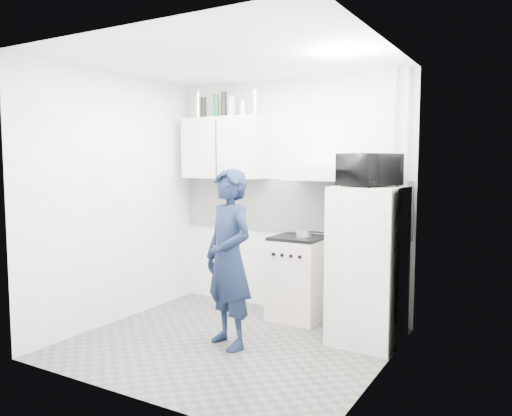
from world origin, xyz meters
The scene contains 24 objects.
floor centered at (0.00, 0.00, 0.00)m, with size 2.80×2.80×0.00m, color #56554D.
ceiling centered at (0.00, 0.00, 2.60)m, with size 2.80×2.80×0.00m, color white.
wall_back centered at (0.00, 1.25, 1.30)m, with size 2.80×2.80×0.00m, color white.
wall_left centered at (-1.40, 0.00, 1.30)m, with size 2.60×2.60×0.00m, color white.
wall_right centered at (1.40, 0.00, 1.30)m, with size 2.60×2.60×0.00m, color white.
person centered at (0.03, -0.05, 0.81)m, with size 0.59×0.39×1.63m, color #121C35.
stove centered at (0.23, 1.00, 0.43)m, with size 0.54×0.54×0.86m, color beige.
fridge centered at (1.10, 0.67, 0.73)m, with size 0.61×0.61×1.46m, color white.
stove_top centered at (0.23, 1.00, 0.88)m, with size 0.52×0.52×0.03m, color black.
saucepan centered at (0.33, 0.93, 0.94)m, with size 0.16×0.16×0.09m, color silver.
microwave centered at (1.10, 0.67, 1.61)m, with size 0.37×0.54×0.30m, color black.
bottle_a centered at (-1.13, 1.07, 2.37)m, with size 0.08×0.08×0.33m, color silver.
bottle_b centered at (-1.05, 1.07, 2.32)m, with size 0.06×0.06×0.25m, color black.
bottle_c centered at (-0.86, 1.07, 2.34)m, with size 0.07×0.07×0.27m, color #144C1E.
bottle_d centered at (-0.76, 1.07, 2.35)m, with size 0.07×0.07×0.29m, color black.
canister_a centered at (-0.65, 1.07, 2.31)m, with size 0.09×0.09×0.23m, color #B2B7BC.
canister_b centered at (-0.51, 1.07, 2.28)m, with size 0.09×0.09×0.16m, color silver.
bottle_e centered at (-0.34, 1.07, 2.34)m, with size 0.07×0.07×0.29m, color silver.
upper_cabinet centered at (-0.75, 1.07, 1.85)m, with size 1.00×0.35×0.70m, color white.
range_hood centered at (0.45, 1.00, 1.57)m, with size 0.60×0.50×0.14m, color beige.
backsplash centered at (0.00, 1.24, 1.20)m, with size 2.74×0.03×0.60m, color white.
pipe_a centered at (1.30, 1.17, 1.30)m, with size 0.05×0.05×2.60m, color beige.
pipe_b centered at (1.18, 1.17, 1.30)m, with size 0.04×0.04×2.60m, color beige.
ceiling_spot_fixture centered at (1.00, 0.20, 2.57)m, with size 0.10×0.10×0.02m, color white.
Camera 1 is at (2.48, -3.78, 1.68)m, focal length 35.00 mm.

